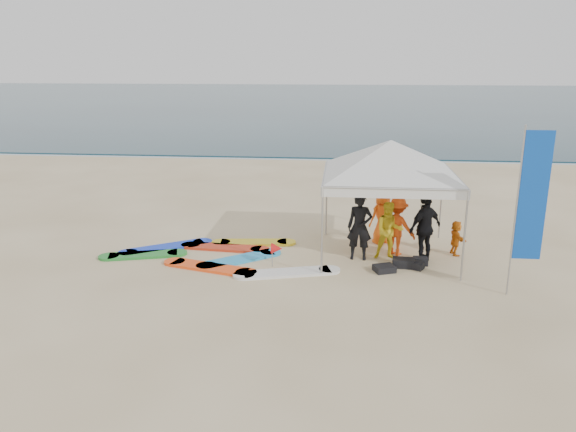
% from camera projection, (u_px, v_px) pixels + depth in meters
% --- Properties ---
extents(ground, '(120.00, 120.00, 0.00)m').
position_uv_depth(ground, '(282.00, 300.00, 12.42)').
color(ground, beige).
rests_on(ground, ground).
extents(ocean, '(160.00, 84.00, 0.08)m').
position_uv_depth(ocean, '(334.00, 100.00, 69.87)').
color(ocean, '#0C2633').
rests_on(ocean, ground).
extents(shoreline_foam, '(160.00, 1.20, 0.01)m').
position_uv_depth(shoreline_foam, '(319.00, 158.00, 29.85)').
color(shoreline_foam, silver).
rests_on(shoreline_foam, ground).
extents(person_black_a, '(0.68, 0.47, 1.78)m').
position_uv_depth(person_black_a, '(360.00, 227.00, 14.72)').
color(person_black_a, black).
rests_on(person_black_a, ground).
extents(person_yellow, '(0.81, 0.66, 1.55)m').
position_uv_depth(person_yellow, '(389.00, 231.00, 14.78)').
color(person_yellow, yellow).
rests_on(person_yellow, ground).
extents(person_orange_a, '(1.18, 1.02, 1.59)m').
position_uv_depth(person_orange_a, '(397.00, 226.00, 15.10)').
color(person_orange_a, '#F75015').
rests_on(person_orange_a, ground).
extents(person_black_b, '(1.11, 1.01, 1.82)m').
position_uv_depth(person_black_b, '(425.00, 228.00, 14.58)').
color(person_black_b, black).
rests_on(person_black_b, ground).
extents(person_orange_b, '(0.92, 0.82, 1.58)m').
position_uv_depth(person_orange_b, '(383.00, 216.00, 16.05)').
color(person_orange_b, orange).
rests_on(person_orange_b, ground).
extents(person_seated, '(0.43, 0.92, 0.95)m').
position_uv_depth(person_seated, '(456.00, 238.00, 15.16)').
color(person_seated, orange).
rests_on(person_seated, ground).
extents(canopy_tent, '(4.75, 4.75, 3.58)m').
position_uv_depth(canopy_tent, '(391.00, 140.00, 14.42)').
color(canopy_tent, '#A5A5A8').
rests_on(canopy_tent, ground).
extents(feather_flag, '(0.64, 0.04, 3.83)m').
position_uv_depth(feather_flag, '(531.00, 198.00, 12.07)').
color(feather_flag, '#A5A5A8').
rests_on(feather_flag, ground).
extents(marker_pennant, '(0.28, 0.28, 0.64)m').
position_uv_depth(marker_pennant, '(277.00, 249.00, 14.25)').
color(marker_pennant, '#A5A5A8').
rests_on(marker_pennant, ground).
extents(gear_pile, '(1.45, 0.99, 0.22)m').
position_uv_depth(gear_pile, '(403.00, 264.00, 14.28)').
color(gear_pile, black).
rests_on(gear_pile, ground).
extents(surfboard_spread, '(6.06, 3.18, 0.07)m').
position_uv_depth(surfboard_spread, '(218.00, 256.00, 15.09)').
color(surfboard_spread, '#FF4D15').
rests_on(surfboard_spread, ground).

